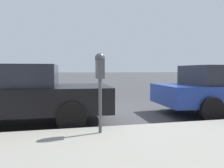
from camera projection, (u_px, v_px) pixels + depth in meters
name	position (u px, v px, depth m)	size (l,w,h in m)	color
ground_plane	(94.00, 113.00, 6.68)	(220.00, 220.00, 0.00)	#424244
parking_meter	(100.00, 72.00, 3.98)	(0.21, 0.19, 1.48)	#4C5156
car_black	(3.00, 93.00, 5.19)	(2.19, 5.04, 1.45)	black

